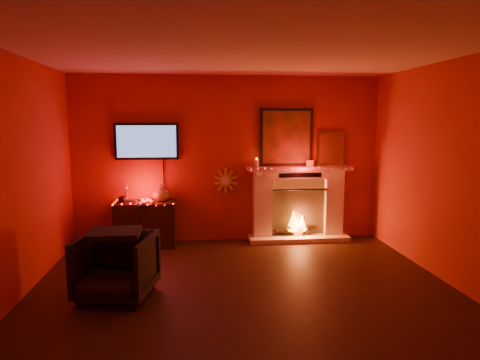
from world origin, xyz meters
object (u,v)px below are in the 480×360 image
Objects in this scene: console_table at (146,222)px; sunburst_clock at (226,181)px; armchair at (116,266)px; tv at (147,142)px; fireplace at (298,197)px.

sunburst_clock is at bearing 9.77° from console_table.
console_table is 1.23× the size of armchair.
console_table is (-1.28, -0.22, -0.61)m from sunburst_clock.
tv is at bearing 98.69° from armchair.
console_table reaches higher than armchair.
fireplace reaches higher than sunburst_clock.
sunburst_clock is 1.43m from console_table.
tv is (-2.44, 0.06, 0.92)m from fireplace.
tv is 1.26× the size of console_table.
console_table is (-0.03, -0.19, -1.25)m from tv.
tv is 2.54m from armchair.
sunburst_clock is (1.25, 0.03, -0.65)m from tv.
sunburst_clock is at bearing 1.24° from tv.
tv is 1.41m from sunburst_clock.
fireplace reaches higher than armchair.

